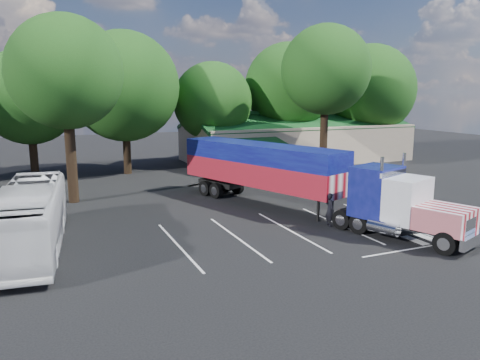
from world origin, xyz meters
name	(u,v)px	position (x,y,z in m)	size (l,w,h in m)	color
ground	(246,207)	(0.00, 0.00, 0.00)	(120.00, 120.00, 0.00)	black
event_hall	(294,140)	(13.74, 17.81, 2.21)	(24.20, 14.12, 5.55)	tan
tree_row_b	(29,97)	(-13.00, 17.80, 7.13)	(8.40, 8.40, 11.35)	black
tree_row_c	(124,87)	(-5.00, 16.20, 8.04)	(10.00, 10.00, 13.05)	black
tree_row_d	(213,102)	(4.00, 17.50, 6.58)	(8.00, 8.00, 10.60)	black
tree_row_e	(288,87)	(13.00, 18.00, 8.09)	(9.60, 9.60, 12.90)	black
tree_row_f	(370,90)	(23.00, 16.80, 7.79)	(10.40, 10.40, 13.00)	black
tree_near_left	(65,73)	(-10.50, 6.00, 8.81)	(7.60, 7.60, 12.65)	black
tree_near_right	(326,70)	(11.50, 8.50, 9.46)	(8.00, 8.00, 13.50)	black
semi_truck	(291,174)	(2.15, -2.15, 2.44)	(9.55, 20.20, 4.32)	black
woman	(330,210)	(2.53, -6.00, 0.96)	(0.70, 0.46, 1.92)	black
bicycle	(267,175)	(5.50, 8.00, 0.43)	(0.57, 1.62, 0.85)	black
tour_bus	(30,218)	(-13.08, -3.71, 1.59)	(2.67, 11.42, 3.18)	silver
silver_sedan	(316,163)	(12.00, 10.50, 0.75)	(1.59, 4.56, 1.50)	#B9BAC1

